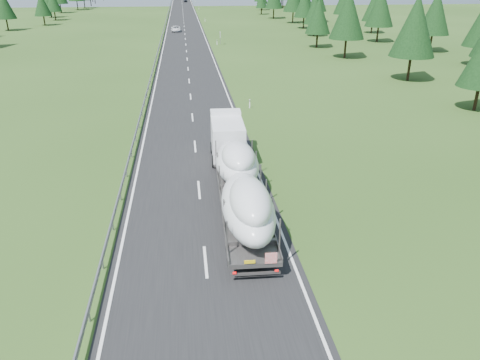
{
  "coord_description": "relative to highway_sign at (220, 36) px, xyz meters",
  "views": [
    {
      "loc": [
        -0.65,
        -20.92,
        14.1
      ],
      "look_at": [
        2.55,
        5.95,
        1.99
      ],
      "focal_mm": 35.0,
      "sensor_mm": 36.0,
      "label": 1
    }
  ],
  "objects": [
    {
      "name": "boat_truck",
      "position": [
        -4.65,
        -73.41,
        0.38
      ],
      "size": [
        3.06,
        19.4,
        4.05
      ],
      "color": "white",
      "rests_on": "ground"
    },
    {
      "name": "highway_sign",
      "position": [
        0.0,
        0.0,
        0.0
      ],
      "size": [
        0.08,
        0.9,
        2.6
      ],
      "color": "slate",
      "rests_on": "ground"
    },
    {
      "name": "ground",
      "position": [
        -7.2,
        -80.0,
        -1.81
      ],
      "size": [
        400.0,
        400.0,
        0.0
      ],
      "primitive_type": "plane",
      "color": "#274316",
      "rests_on": "ground"
    },
    {
      "name": "marker_posts",
      "position": [
        -0.7,
        75.0,
        -1.27
      ],
      "size": [
        0.13,
        350.08,
        1.0
      ],
      "color": "silver",
      "rests_on": "ground"
    },
    {
      "name": "distant_car_dark",
      "position": [
        -5.44,
        150.56,
        -1.11
      ],
      "size": [
        1.92,
        4.22,
        1.4
      ],
      "primitive_type": "imported",
      "rotation": [
        0.0,
        0.0,
        -0.07
      ],
      "color": "black",
      "rests_on": "ground"
    },
    {
      "name": "distant_van",
      "position": [
        -9.36,
        24.48,
        -1.12
      ],
      "size": [
        2.37,
        5.02,
        1.39
      ],
      "primitive_type": "imported",
      "rotation": [
        0.0,
        0.0,
        0.01
      ],
      "color": "silver",
      "rests_on": "ground"
    },
    {
      "name": "road_surface",
      "position": [
        -7.2,
        20.0,
        -1.8
      ],
      "size": [
        10.0,
        400.0,
        0.02
      ],
      "primitive_type": "cube",
      "color": "black",
      "rests_on": "ground"
    },
    {
      "name": "guardrail",
      "position": [
        -12.5,
        19.94,
        -1.21
      ],
      "size": [
        0.1,
        400.0,
        0.76
      ],
      "color": "slate",
      "rests_on": "ground"
    }
  ]
}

